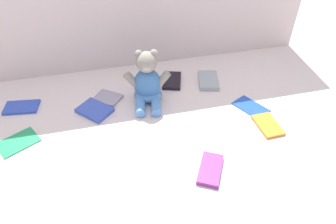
# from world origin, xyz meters

# --- Properties ---
(ground_plane) EXTENTS (3.20, 3.20, 0.00)m
(ground_plane) POSITION_xyz_m (0.00, 0.00, 0.00)
(ground_plane) COLOR silver
(teddy_bear) EXTENTS (0.19, 0.18, 0.23)m
(teddy_bear) POSITION_xyz_m (-0.05, 0.11, 0.09)
(teddy_bear) COLOR #3F72B2
(teddy_bear) RESTS_ON ground_plane
(book_case_0) EXTENTS (0.16, 0.16, 0.02)m
(book_case_0) POSITION_xyz_m (-0.27, 0.08, 0.01)
(book_case_0) COLOR #3851BD
(book_case_0) RESTS_ON ground_plane
(book_case_1) EXTENTS (0.12, 0.15, 0.02)m
(book_case_1) POSITION_xyz_m (0.08, -0.31, 0.01)
(book_case_1) COLOR #862E8F
(book_case_1) RESTS_ON ground_plane
(book_case_2) EXTENTS (0.13, 0.13, 0.01)m
(book_case_2) POSITION_xyz_m (-0.21, 0.15, 0.01)
(book_case_2) COLOR #9189A1
(book_case_2) RESTS_ON ground_plane
(book_case_3) EXTENTS (0.16, 0.15, 0.01)m
(book_case_3) POSITION_xyz_m (-0.55, -0.02, 0.00)
(book_case_3) COLOR #24945C
(book_case_3) RESTS_ON ground_plane
(book_case_4) EXTENTS (0.11, 0.15, 0.02)m
(book_case_4) POSITION_xyz_m (0.08, 0.21, 0.01)
(book_case_4) COLOR black
(book_case_4) RESTS_ON ground_plane
(book_case_5) EXTENTS (0.14, 0.16, 0.01)m
(book_case_5) POSITION_xyz_m (0.35, -0.04, 0.00)
(book_case_5) COLOR blue
(book_case_5) RESTS_ON ground_plane
(book_case_6) EXTENTS (0.14, 0.10, 0.01)m
(book_case_6) POSITION_xyz_m (-0.56, 0.18, 0.01)
(book_case_6) COLOR blue
(book_case_6) RESTS_ON ground_plane
(book_case_7) EXTENTS (0.08, 0.13, 0.01)m
(book_case_7) POSITION_xyz_m (0.36, -0.16, 0.01)
(book_case_7) COLOR orange
(book_case_7) RESTS_ON ground_plane
(book_case_8) EXTENTS (0.12, 0.15, 0.02)m
(book_case_8) POSITION_xyz_m (0.24, 0.17, 0.01)
(book_case_8) COLOR #959CA6
(book_case_8) RESTS_ON ground_plane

